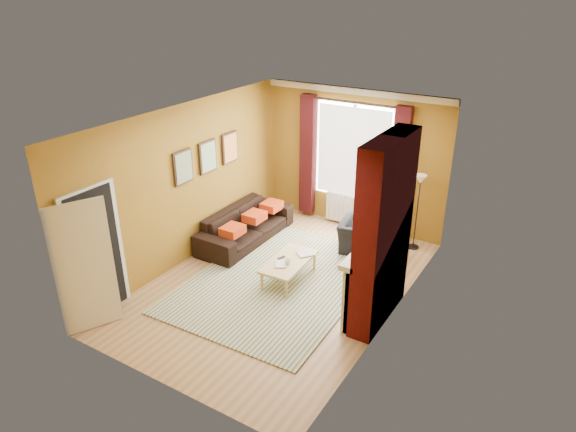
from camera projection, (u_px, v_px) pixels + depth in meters
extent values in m
plane|color=olive|center=(280.00, 284.00, 8.59)|extent=(5.50, 5.50, 0.00)
cube|color=olive|center=(354.00, 159.00, 10.14)|extent=(3.80, 0.02, 2.80)
cube|color=olive|center=(152.00, 290.00, 5.87)|extent=(3.80, 0.02, 2.80)
cube|color=olive|center=(395.00, 236.00, 7.11)|extent=(0.02, 5.50, 2.80)
cube|color=olive|center=(187.00, 184.00, 8.90)|extent=(0.02, 5.50, 2.80)
cube|color=silver|center=(279.00, 119.00, 7.42)|extent=(3.80, 5.50, 0.01)
cube|color=#44090A|center=(384.00, 233.00, 7.19)|extent=(0.35, 1.40, 2.80)
cube|color=silver|center=(367.00, 281.00, 7.64)|extent=(0.12, 1.30, 1.10)
cube|color=silver|center=(366.00, 249.00, 7.44)|extent=(0.22, 1.40, 0.08)
cube|color=silver|center=(349.00, 301.00, 7.21)|extent=(0.16, 0.14, 1.04)
cube|color=silver|center=(380.00, 265.00, 8.11)|extent=(0.16, 0.14, 1.04)
cube|color=black|center=(368.00, 287.00, 7.66)|extent=(0.06, 0.80, 0.90)
cube|color=black|center=(365.00, 310.00, 7.85)|extent=(0.20, 1.00, 0.06)
cube|color=silver|center=(357.00, 252.00, 7.11)|extent=(0.03, 0.12, 0.16)
cube|color=black|center=(364.00, 245.00, 7.31)|extent=(0.03, 0.10, 0.14)
cylinder|color=black|center=(371.00, 239.00, 7.51)|extent=(0.10, 0.10, 0.12)
cube|color=black|center=(373.00, 201.00, 7.09)|extent=(0.03, 0.60, 0.75)
cube|color=#B3963C|center=(372.00, 200.00, 7.10)|extent=(0.01, 0.52, 0.66)
cube|color=silver|center=(357.00, 91.00, 9.55)|extent=(3.80, 0.08, 0.12)
cube|color=white|center=(354.00, 153.00, 10.05)|extent=(1.60, 0.04, 1.90)
cube|color=silver|center=(353.00, 153.00, 10.02)|extent=(1.50, 0.02, 1.80)
cube|color=silver|center=(353.00, 153.00, 10.04)|extent=(0.06, 0.04, 1.90)
cube|color=#390C0F|center=(308.00, 155.00, 10.53)|extent=(0.30, 0.16, 2.50)
cube|color=#390C0F|center=(399.00, 172.00, 9.60)|extent=(0.30, 0.16, 2.50)
cylinder|color=black|center=(354.00, 102.00, 9.56)|extent=(2.30, 0.05, 0.05)
cube|color=silver|center=(349.00, 210.00, 10.50)|extent=(1.00, 0.10, 0.60)
cube|color=silver|center=(328.00, 206.00, 10.67)|extent=(0.04, 0.03, 0.56)
cube|color=silver|center=(333.00, 207.00, 10.61)|extent=(0.04, 0.03, 0.56)
cube|color=silver|center=(338.00, 208.00, 10.56)|extent=(0.04, 0.03, 0.56)
cube|color=silver|center=(342.00, 209.00, 10.51)|extent=(0.04, 0.03, 0.56)
cube|color=silver|center=(347.00, 211.00, 10.46)|extent=(0.04, 0.03, 0.56)
cube|color=silver|center=(352.00, 212.00, 10.41)|extent=(0.04, 0.03, 0.56)
cube|color=silver|center=(357.00, 213.00, 10.35)|extent=(0.04, 0.03, 0.56)
cube|color=silver|center=(362.00, 214.00, 10.30)|extent=(0.04, 0.03, 0.56)
cube|color=silver|center=(367.00, 215.00, 10.25)|extent=(0.04, 0.03, 0.56)
cube|color=black|center=(183.00, 167.00, 8.67)|extent=(0.04, 0.44, 0.58)
cube|color=gold|center=(184.00, 167.00, 8.65)|extent=(0.01, 0.38, 0.52)
cube|color=black|center=(208.00, 157.00, 9.17)|extent=(0.04, 0.44, 0.58)
cube|color=#309147|center=(209.00, 157.00, 9.16)|extent=(0.01, 0.38, 0.52)
cube|color=black|center=(230.00, 148.00, 9.67)|extent=(0.04, 0.44, 0.58)
cube|color=#D84D36|center=(231.00, 148.00, 9.66)|extent=(0.01, 0.38, 0.52)
cube|color=silver|center=(96.00, 254.00, 7.47)|extent=(0.05, 0.94, 2.06)
cube|color=black|center=(97.00, 254.00, 7.46)|extent=(0.02, 0.80, 1.98)
cube|color=silver|center=(85.00, 268.00, 7.10)|extent=(0.37, 0.74, 1.98)
imported|color=#3B6B2F|center=(379.00, 226.00, 7.71)|extent=(0.14, 0.10, 0.27)
cube|color=#B5310F|center=(233.00, 230.00, 9.29)|extent=(0.34, 0.40, 0.16)
cube|color=#B5310F|center=(255.00, 217.00, 9.83)|extent=(0.34, 0.40, 0.16)
cube|color=#B5310F|center=(272.00, 206.00, 10.30)|extent=(0.34, 0.40, 0.16)
cube|color=#334B8D|center=(279.00, 280.00, 8.67)|extent=(2.79, 3.78, 0.02)
imported|color=black|center=(245.00, 225.00, 9.90)|extent=(0.86, 2.19, 0.64)
imported|color=black|center=(366.00, 237.00, 9.47)|extent=(1.09, 1.00, 0.62)
cube|color=tan|center=(289.00, 262.00, 8.55)|extent=(0.61, 1.15, 0.05)
cylinder|color=tan|center=(262.00, 282.00, 8.33)|extent=(0.05, 0.05, 0.33)
cylinder|color=tan|center=(286.00, 289.00, 8.13)|extent=(0.05, 0.05, 0.33)
cylinder|color=tan|center=(292.00, 255.00, 9.14)|extent=(0.05, 0.05, 0.33)
cylinder|color=tan|center=(314.00, 261.00, 8.94)|extent=(0.05, 0.05, 0.33)
cylinder|color=#9D7444|center=(366.00, 229.00, 9.94)|extent=(0.45, 0.45, 0.46)
cylinder|color=black|center=(413.00, 247.00, 9.75)|extent=(0.27, 0.27, 0.03)
cylinder|color=black|center=(417.00, 214.00, 9.46)|extent=(0.03, 0.03, 1.35)
cone|color=beige|center=(421.00, 179.00, 9.18)|extent=(0.27, 0.27, 0.16)
imported|color=#999999|center=(275.00, 264.00, 8.41)|extent=(0.29, 0.31, 0.02)
imported|color=#999999|center=(304.00, 250.00, 8.83)|extent=(0.36, 0.38, 0.02)
imported|color=#999999|center=(288.00, 262.00, 8.41)|extent=(0.12, 0.12, 0.09)
cube|color=#252527|center=(281.00, 258.00, 8.61)|extent=(0.09, 0.15, 0.02)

